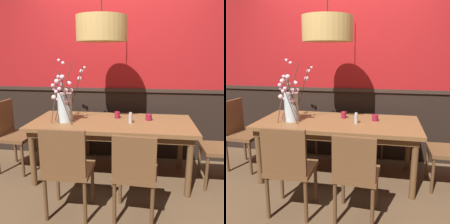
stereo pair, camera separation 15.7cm
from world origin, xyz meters
TOP-DOWN VIEW (x-y plane):
  - ground_plane at (0.00, 0.00)m, footprint 24.00×24.00m
  - back_wall at (0.00, 0.70)m, footprint 4.40×0.14m
  - dining_table at (0.00, 0.00)m, footprint 1.96×0.90m
  - chair_head_west_end at (-1.36, 0.03)m, footprint 0.45×0.48m
  - chair_near_side_right at (0.32, -0.83)m, footprint 0.42×0.42m
  - chair_far_side_right at (0.33, 0.84)m, footprint 0.48×0.44m
  - chair_far_side_left at (-0.26, 0.85)m, footprint 0.45×0.43m
  - chair_near_side_left at (-0.31, -0.86)m, footprint 0.44×0.40m
  - vase_with_blossoms at (-0.56, -0.09)m, footprint 0.41×0.50m
  - candle_holder_nearer_center at (0.05, 0.15)m, footprint 0.07×0.07m
  - candle_holder_nearer_edge at (0.45, 0.10)m, footprint 0.08×0.08m
  - condiment_bottle at (0.23, -0.05)m, footprint 0.04×0.04m
  - pendant_lamp at (-0.11, -0.05)m, footprint 0.58×0.58m

SIDE VIEW (x-z plane):
  - ground_plane at x=0.00m, z-range 0.00..0.00m
  - chair_near_side_right at x=0.32m, z-range 0.06..0.93m
  - chair_near_side_left at x=-0.31m, z-range 0.06..0.97m
  - chair_far_side_right at x=0.33m, z-range 0.07..0.97m
  - chair_far_side_left at x=-0.26m, z-range 0.05..0.99m
  - chair_head_west_end at x=-1.36m, z-range 0.06..1.00m
  - dining_table at x=0.00m, z-range 0.29..1.02m
  - candle_holder_nearer_edge at x=0.45m, z-range 0.74..0.81m
  - candle_holder_nearer_center at x=0.05m, z-range 0.74..0.82m
  - condiment_bottle at x=0.23m, z-range 0.73..0.86m
  - vase_with_blossoms at x=-0.56m, z-range 0.57..1.32m
  - back_wall at x=0.00m, z-range -0.01..2.86m
  - pendant_lamp at x=-0.11m, z-range 1.22..2.41m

